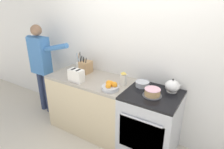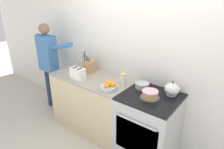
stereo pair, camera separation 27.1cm
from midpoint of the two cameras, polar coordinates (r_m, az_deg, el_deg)
wall_back at (r=2.81m, az=11.94°, el=5.89°), size 8.00×0.04×2.60m
counter_cabinet at (r=3.22m, az=-2.95°, el=-7.98°), size 1.27×0.65×0.89m
stove_range at (r=2.78m, az=13.16°, el=-14.19°), size 0.70×0.69×0.89m
layer_cake at (r=2.48m, az=13.91°, el=-5.66°), size 0.24×0.24×0.10m
tea_kettle at (r=2.62m, az=19.69°, el=-4.01°), size 0.23×0.18×0.18m
mixing_bowl at (r=2.71m, az=11.45°, el=-3.09°), size 0.19×0.19×0.07m
knife_block at (r=3.18m, az=-4.10°, el=2.38°), size 0.15×0.18×0.28m
utensil_crock at (r=3.35m, az=-5.75°, el=2.93°), size 0.10×0.10×0.30m
fruit_bowl at (r=2.61m, az=2.16°, el=-3.44°), size 0.23×0.23×0.12m
toaster at (r=2.90m, az=-7.12°, el=0.07°), size 0.23×0.13×0.18m
milk_carton at (r=2.71m, az=6.13°, el=-1.47°), size 0.07×0.07×0.20m
person_baker at (r=3.71m, az=-15.74°, el=3.94°), size 0.92×0.20×1.60m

